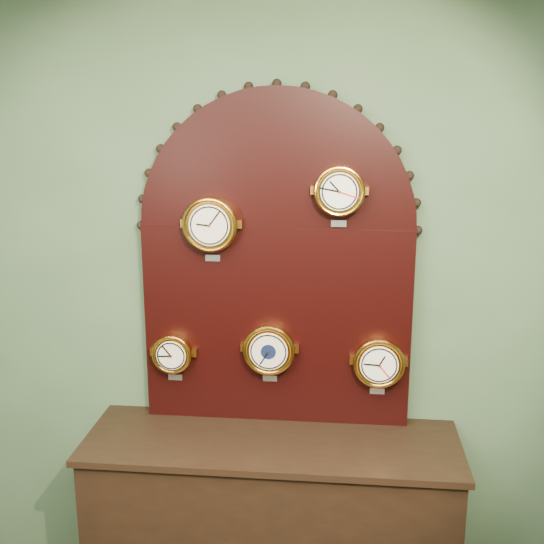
# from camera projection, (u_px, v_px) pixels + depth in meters

# --- Properties ---
(wall_back) EXTENTS (4.00, 0.00, 4.00)m
(wall_back) POSITION_uv_depth(u_px,v_px,m) (278.00, 297.00, 3.07)
(wall_back) COLOR #435F41
(wall_back) RESTS_ON ground
(shop_counter) EXTENTS (1.60, 0.50, 0.80)m
(shop_counter) POSITION_uv_depth(u_px,v_px,m) (272.00, 526.00, 3.05)
(shop_counter) COLOR black
(shop_counter) RESTS_ON ground_plane
(display_board) EXTENTS (1.26, 0.06, 1.53)m
(display_board) POSITION_uv_depth(u_px,v_px,m) (277.00, 251.00, 2.96)
(display_board) COLOR black
(display_board) RESTS_ON shop_counter
(roman_clock) EXTENTS (0.24, 0.08, 0.29)m
(roman_clock) POSITION_uv_depth(u_px,v_px,m) (211.00, 224.00, 2.90)
(roman_clock) COLOR #C8852A
(roman_clock) RESTS_ON display_board
(arabic_clock) EXTENTS (0.21, 0.08, 0.26)m
(arabic_clock) POSITION_uv_depth(u_px,v_px,m) (339.00, 191.00, 2.81)
(arabic_clock) COLOR #C8852A
(arabic_clock) RESTS_ON display_board
(hygrometer) EXTENTS (0.18, 0.08, 0.23)m
(hygrometer) POSITION_uv_depth(u_px,v_px,m) (173.00, 353.00, 3.06)
(hygrometer) COLOR #C8852A
(hygrometer) RESTS_ON display_board
(barometer) EXTENTS (0.23, 0.08, 0.28)m
(barometer) POSITION_uv_depth(u_px,v_px,m) (269.00, 349.00, 3.01)
(barometer) COLOR #C8852A
(barometer) RESTS_ON display_board
(tide_clock) EXTENTS (0.23, 0.08, 0.28)m
(tide_clock) POSITION_uv_depth(u_px,v_px,m) (379.00, 362.00, 2.97)
(tide_clock) COLOR #C8852A
(tide_clock) RESTS_ON display_board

